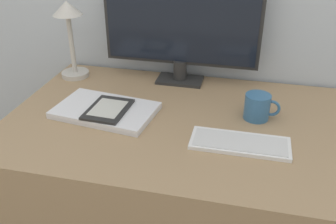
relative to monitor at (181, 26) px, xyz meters
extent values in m
cube|color=#997A56|center=(0.06, -0.31, -0.60)|extent=(1.19, 0.76, 0.73)
cube|color=#262626|center=(0.00, 0.00, -0.23)|extent=(0.19, 0.11, 0.01)
cylinder|color=#262626|center=(0.00, 0.00, -0.18)|extent=(0.05, 0.05, 0.08)
cube|color=#262626|center=(0.00, 0.00, 0.02)|extent=(0.62, 0.01, 0.35)
cube|color=black|center=(0.00, -0.01, 0.02)|extent=(0.59, 0.01, 0.32)
cube|color=silver|center=(0.27, -0.42, -0.23)|extent=(0.30, 0.12, 0.01)
cube|color=silver|center=(0.27, -0.43, -0.22)|extent=(0.28, 0.10, 0.00)
cube|color=silver|center=(-0.20, -0.33, -0.23)|extent=(0.37, 0.25, 0.01)
cube|color=silver|center=(-0.20, -0.33, -0.22)|extent=(0.37, 0.25, 0.01)
cube|color=black|center=(-0.18, -0.35, -0.21)|extent=(0.14, 0.18, 0.01)
cube|color=beige|center=(-0.18, -0.35, -0.20)|extent=(0.11, 0.13, 0.00)
cylinder|color=#BCB7AD|center=(-0.45, -0.05, -0.22)|extent=(0.12, 0.12, 0.02)
cylinder|color=#BCB7AD|center=(-0.45, -0.05, -0.09)|extent=(0.02, 0.02, 0.24)
cone|color=#BCB7AD|center=(-0.45, -0.05, 0.06)|extent=(0.12, 0.12, 0.06)
cylinder|color=#336089|center=(0.32, -0.24, -0.19)|extent=(0.09, 0.09, 0.09)
torus|color=#336089|center=(0.36, -0.24, -0.19)|extent=(0.06, 0.01, 0.06)
camera|label=1|loc=(0.28, -1.40, 0.41)|focal=40.00mm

